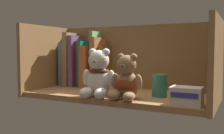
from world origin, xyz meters
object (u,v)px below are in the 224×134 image
Objects in this scene: book_4 at (86,64)px; teddy_bear_smaller at (126,81)px; book_8 at (106,67)px; book_5 at (91,66)px; book_3 at (82,64)px; small_product_box at (186,96)px; book_6 at (97,59)px; teddy_bear_larger at (98,76)px; book_2 at (78,61)px; book_1 at (74,59)px; book_0 at (69,64)px; book_7 at (101,63)px; pillar_candle at (159,85)px.

teddy_bear_smaller is at bearing -35.19° from book_4.
book_5 is at bearing 180.00° from book_8.
small_product_box is at bearing -22.77° from book_3.
book_6 is 2.70× the size of small_product_box.
teddy_bear_larger is at bearing -45.17° from book_3.
book_3 is 2.24× the size of small_product_box.
book_1 is at bearing 180.00° from book_2.
book_0 is 0.81× the size of book_6.
book_4 is 3.01cm from book_5.
book_5 is at bearing 0.00° from book_2.
book_8 is (7.53, 0.00, -0.13)cm from book_5.
book_4 is 27.69cm from teddy_bear_larger.
book_7 is (9.82, 0.00, 0.66)cm from book_3.
book_6 reaches higher than pillar_candle.
small_product_box is at bearing -21.93° from book_2.
book_4 is 39.52cm from pillar_candle.
book_2 is 1.12× the size of book_3.
book_7 is at bearing 152.50° from small_product_box.
book_6 is 5.78cm from book_8.
book_0 reaches higher than book_5.
book_6 reaches higher than book_7.
book_4 is 0.93× the size of book_7.
book_5 is 2.00× the size of small_product_box.
book_4 is at bearing 0.00° from book_2.
book_4 is at bearing 180.00° from book_7.
small_product_box is (48.69, -21.29, -7.33)cm from book_4.
book_1 is at bearing 165.91° from pillar_candle.
small_product_box is (11.25, -10.23, -1.18)cm from pillar_candle.
book_6 is at bearing 0.00° from book_4.
book_4 is (9.41, 0.00, 0.24)cm from book_0.
teddy_bear_smaller is at bearing 0.25° from teddy_bear_larger.
book_7 is 2.77× the size of pillar_candle.
book_2 is at bearing 158.07° from small_product_box.
book_0 is 1.09× the size of book_5.
book_0 is at bearing 143.54° from teddy_bear_larger.
book_5 is at bearing 141.99° from teddy_bear_smaller.
book_8 is 1.18× the size of teddy_bear_smaller.
book_0 reaches higher than pillar_candle.
book_5 is (4.86, 0.00, -1.07)cm from book_3.
teddy_bear_smaller is (29.03, -20.48, -4.11)cm from book_4.
book_8 is at bearing 0.00° from book_4.
book_1 is at bearing 180.00° from book_4.
book_2 is 57.65cm from small_product_box.
book_8 is at bearing 0.00° from book_7.
book_5 is at bearing 127.13° from teddy_bear_larger.
book_0 is at bearing 151.96° from teddy_bear_smaller.
book_7 reaches higher than book_8.
teddy_bear_larger is at bearing -52.87° from book_5.
book_2 reaches higher than book_0.
book_2 is at bearing 165.12° from pillar_candle.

